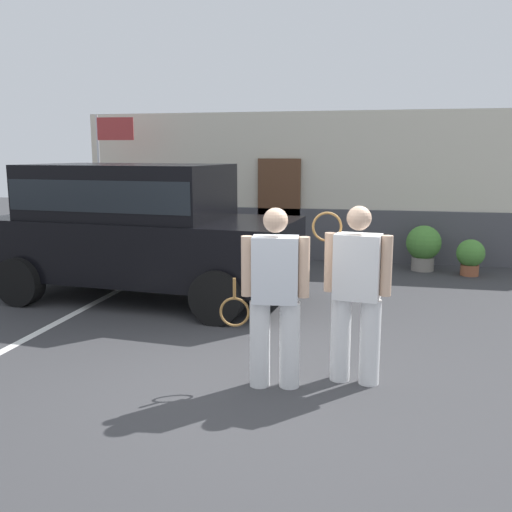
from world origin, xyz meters
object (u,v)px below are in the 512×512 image
object	(u,v)px
parked_suv	(138,224)
potted_plant_by_porch	(423,246)
tennis_player_man	(274,296)
tennis_player_woman	(356,292)
potted_plant_secondary	(470,256)
flag_pole	(107,161)

from	to	relation	value
parked_suv	potted_plant_by_porch	xyz separation A→B (m)	(4.44, 3.06, -0.67)
tennis_player_man	parked_suv	bearing A→B (deg)	-54.12
tennis_player_woman	potted_plant_by_porch	distance (m)	5.81
tennis_player_man	potted_plant_secondary	xyz separation A→B (m)	(2.59, 5.69, -0.52)
parked_suv	tennis_player_woman	xyz separation A→B (m)	(3.41, -2.64, -0.24)
parked_suv	potted_plant_secondary	distance (m)	6.00
tennis_player_woman	flag_pole	distance (m)	7.70
potted_plant_by_porch	potted_plant_secondary	distance (m)	0.87
tennis_player_woman	potted_plant_by_porch	xyz separation A→B (m)	(1.03, 5.70, -0.43)
potted_plant_by_porch	flag_pole	xyz separation A→B (m)	(-6.32, -0.24, 1.58)
potted_plant_secondary	flag_pole	distance (m)	7.33
tennis_player_woman	flag_pole	bearing A→B (deg)	-38.49
potted_plant_secondary	parked_suv	bearing A→B (deg)	-152.16
potted_plant_by_porch	flag_pole	bearing A→B (deg)	-177.86
tennis_player_woman	potted_plant_by_porch	world-z (taller)	tennis_player_woman
tennis_player_man	potted_plant_by_porch	xyz separation A→B (m)	(1.78, 5.97, -0.41)
tennis_player_man	tennis_player_woman	world-z (taller)	tennis_player_woman
tennis_player_woman	potted_plant_by_porch	size ratio (longest dim) A/B	2.01
tennis_player_woman	tennis_player_man	bearing A→B (deg)	27.22
flag_pole	potted_plant_by_porch	bearing A→B (deg)	2.14
potted_plant_by_porch	potted_plant_secondary	bearing A→B (deg)	-19.32
tennis_player_woman	potted_plant_secondary	xyz separation A→B (m)	(1.84, 5.42, -0.54)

